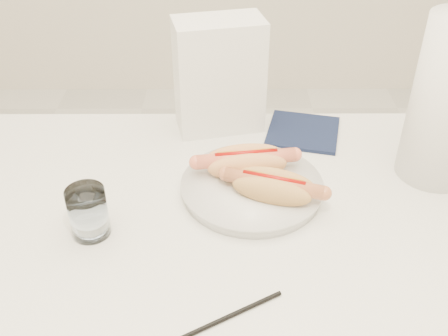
{
  "coord_description": "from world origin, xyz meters",
  "views": [
    {
      "loc": [
        -0.03,
        -0.63,
        1.34
      ],
      "look_at": [
        -0.02,
        0.09,
        0.82
      ],
      "focal_mm": 42.19,
      "sensor_mm": 36.0,
      "label": 1
    }
  ],
  "objects_px": {
    "hotdog_left": "(246,162)",
    "napkin_box": "(219,76)",
    "water_glass": "(88,212)",
    "plate": "(252,189)",
    "hotdog_right": "(274,187)",
    "table": "(238,261)"
  },
  "relations": [
    {
      "from": "plate",
      "to": "water_glass",
      "type": "height_order",
      "value": "water_glass"
    },
    {
      "from": "hotdog_left",
      "to": "table",
      "type": "bearing_deg",
      "value": -104.05
    },
    {
      "from": "plate",
      "to": "napkin_box",
      "type": "bearing_deg",
      "value": 103.87
    },
    {
      "from": "plate",
      "to": "water_glass",
      "type": "relative_size",
      "value": 2.83
    },
    {
      "from": "plate",
      "to": "hotdog_left",
      "type": "distance_m",
      "value": 0.05
    },
    {
      "from": "table",
      "to": "water_glass",
      "type": "bearing_deg",
      "value": 178.14
    },
    {
      "from": "hotdog_left",
      "to": "water_glass",
      "type": "bearing_deg",
      "value": -159.19
    },
    {
      "from": "water_glass",
      "to": "table",
      "type": "bearing_deg",
      "value": -1.86
    },
    {
      "from": "water_glass",
      "to": "napkin_box",
      "type": "height_order",
      "value": "napkin_box"
    },
    {
      "from": "plate",
      "to": "hotdog_left",
      "type": "bearing_deg",
      "value": 105.28
    },
    {
      "from": "table",
      "to": "plate",
      "type": "relative_size",
      "value": 4.9
    },
    {
      "from": "hotdog_left",
      "to": "napkin_box",
      "type": "bearing_deg",
      "value": 95.9
    },
    {
      "from": "plate",
      "to": "hotdog_left",
      "type": "height_order",
      "value": "hotdog_left"
    },
    {
      "from": "table",
      "to": "hotdog_right",
      "type": "distance_m",
      "value": 0.14
    },
    {
      "from": "table",
      "to": "plate",
      "type": "xyz_separation_m",
      "value": [
        0.03,
        0.11,
        0.07
      ]
    },
    {
      "from": "hotdog_left",
      "to": "napkin_box",
      "type": "distance_m",
      "value": 0.22
    },
    {
      "from": "hotdog_right",
      "to": "water_glass",
      "type": "xyz_separation_m",
      "value": [
        -0.3,
        -0.07,
        0.0
      ]
    },
    {
      "from": "hotdog_left",
      "to": "water_glass",
      "type": "xyz_separation_m",
      "value": [
        -0.26,
        -0.14,
        -0.0
      ]
    },
    {
      "from": "plate",
      "to": "water_glass",
      "type": "bearing_deg",
      "value": -158.86
    },
    {
      "from": "plate",
      "to": "hotdog_right",
      "type": "bearing_deg",
      "value": -46.39
    },
    {
      "from": "water_glass",
      "to": "napkin_box",
      "type": "bearing_deg",
      "value": 58.67
    },
    {
      "from": "napkin_box",
      "to": "plate",
      "type": "bearing_deg",
      "value": -88.56
    }
  ]
}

